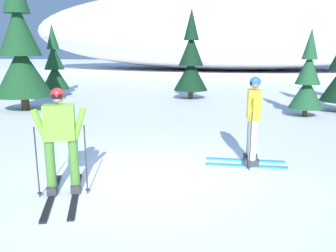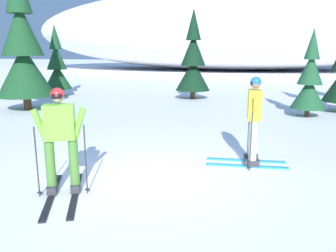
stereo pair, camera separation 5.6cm
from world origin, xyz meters
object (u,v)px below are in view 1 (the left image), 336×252
(pine_tree_left, at_px, (20,50))
(pine_tree_center_left, at_px, (191,62))
(pine_tree_far_left, at_px, (54,66))
(pine_tree_center_right, at_px, (308,80))
(skier_lime_jacket, at_px, (61,140))
(skier_yellow_jacket, at_px, (253,119))

(pine_tree_left, height_order, pine_tree_center_left, pine_tree_left)
(pine_tree_far_left, xyz_separation_m, pine_tree_center_right, (10.88, -3.16, -0.19))
(skier_lime_jacket, height_order, pine_tree_left, pine_tree_left)
(pine_tree_far_left, bearing_deg, skier_yellow_jacket, -43.98)
(pine_tree_far_left, height_order, pine_tree_center_right, pine_tree_far_left)
(pine_tree_left, xyz_separation_m, pine_tree_center_left, (5.72, 4.08, -0.55))
(pine_tree_center_right, bearing_deg, pine_tree_far_left, 163.79)
(skier_lime_jacket, bearing_deg, pine_tree_center_left, 86.35)
(skier_yellow_jacket, relative_size, pine_tree_far_left, 0.52)
(skier_lime_jacket, height_order, pine_tree_center_left, pine_tree_center_left)
(pine_tree_far_left, distance_m, pine_tree_center_right, 11.33)
(pine_tree_center_left, relative_size, pine_tree_center_right, 1.36)
(skier_lime_jacket, xyz_separation_m, pine_tree_center_left, (0.69, 10.83, 0.78))
(pine_tree_far_left, distance_m, pine_tree_center_left, 6.55)
(skier_lime_jacket, distance_m, pine_tree_far_left, 12.10)
(pine_tree_center_left, distance_m, pine_tree_center_right, 5.54)
(pine_tree_left, bearing_deg, pine_tree_center_left, 35.47)
(skier_yellow_jacket, relative_size, pine_tree_center_right, 0.60)
(pine_tree_center_left, bearing_deg, pine_tree_far_left, -177.78)
(pine_tree_far_left, bearing_deg, pine_tree_center_right, -16.21)
(skier_yellow_jacket, xyz_separation_m, pine_tree_center_right, (2.03, 5.38, 0.30))
(pine_tree_left, distance_m, pine_tree_center_right, 10.13)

